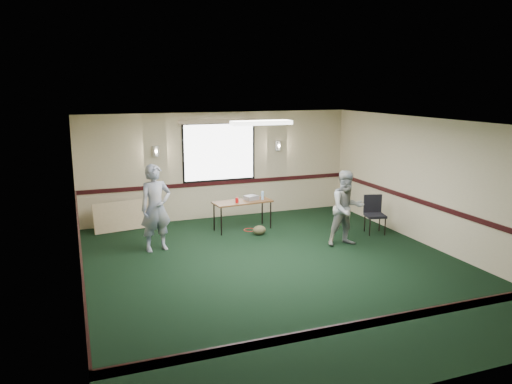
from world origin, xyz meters
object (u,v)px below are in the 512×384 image
object	(u,v)px
projector	(251,198)
conference_chair	(374,211)
person_left	(156,208)
person_right	(347,208)
folding_table	(243,203)

from	to	relation	value
projector	conference_chair	size ratio (longest dim) A/B	0.34
person_left	conference_chair	bearing A→B (deg)	-17.00
person_right	conference_chair	bearing A→B (deg)	31.17
projector	conference_chair	xyz separation A→B (m)	(2.53, -1.35, -0.23)
folding_table	projector	distance (m)	0.27
person_left	projector	bearing A→B (deg)	8.54
conference_chair	person_right	distance (m)	1.27
folding_table	projector	world-z (taller)	projector
folding_table	conference_chair	distance (m)	3.06
folding_table	person_left	size ratio (longest dim) A/B	0.80
projector	person_left	distance (m)	2.55
conference_chair	person_right	world-z (taller)	person_right
projector	person_right	distance (m)	2.42
person_right	person_left	bearing A→B (deg)	166.89
folding_table	person_right	world-z (taller)	person_right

